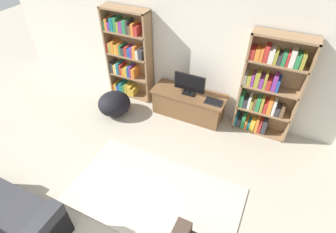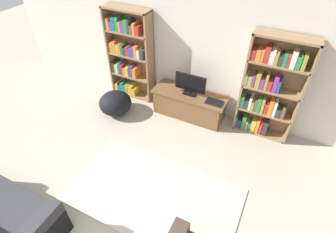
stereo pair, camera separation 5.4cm
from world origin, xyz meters
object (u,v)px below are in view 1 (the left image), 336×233
at_px(laptop, 214,102).
at_px(beanbag_ottoman, 114,104).
at_px(bookshelf_right, 268,89).
at_px(bookshelf_left, 128,55).
at_px(television, 189,84).
at_px(tv_stand, 188,104).

bearing_deg(laptop, beanbag_ottoman, -164.79).
bearing_deg(laptop, bookshelf_right, 15.49).
relative_size(bookshelf_left, bookshelf_right, 1.00).
bearing_deg(beanbag_ottoman, laptop, 15.21).
bearing_deg(laptop, television, 172.85).
relative_size(bookshelf_left, television, 3.14).
height_order(television, laptop, television).
height_order(tv_stand, beanbag_ottoman, tv_stand).
relative_size(television, laptop, 1.90).
distance_m(bookshelf_right, beanbag_ottoman, 2.91).
height_order(bookshelf_right, television, bookshelf_right).
relative_size(bookshelf_left, laptop, 5.96).
bearing_deg(bookshelf_right, laptop, -164.51).
relative_size(bookshelf_right, television, 3.14).
xyz_separation_m(bookshelf_right, beanbag_ottoman, (-2.73, -0.75, -0.70)).
distance_m(bookshelf_left, laptop, 2.01).
distance_m(laptop, beanbag_ottoman, 1.98).
bearing_deg(bookshelf_left, television, -6.66).
height_order(bookshelf_left, tv_stand, bookshelf_left).
xyz_separation_m(bookshelf_left, laptop, (1.95, -0.23, -0.41)).
relative_size(bookshelf_left, tv_stand, 1.31).
distance_m(bookshelf_right, laptop, 0.96).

